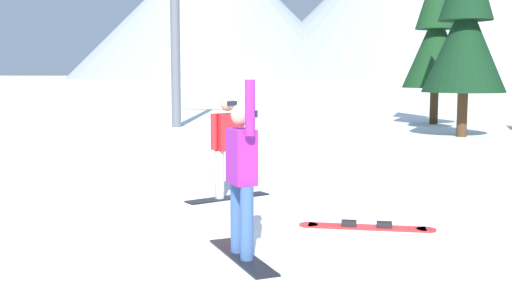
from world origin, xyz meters
name	(u,v)px	position (x,y,z in m)	size (l,w,h in m)	color
ground_plane	(216,273)	(0.00, 0.00, 0.00)	(800.00, 800.00, 0.00)	white
snowboarder_foreground	(242,175)	(0.08, 0.60, 0.95)	(1.21, 1.36, 2.02)	black
snowboarder_midground	(228,145)	(-1.26, 3.67, 0.90)	(1.13, 1.36, 1.70)	black
loose_snowboard_far_spare	(367,227)	(1.22, 2.40, 0.02)	(1.85, 0.54, 0.09)	red
pine_tree_tall	(465,25)	(2.42, 15.56, 3.61)	(2.67, 2.67, 6.62)	#472D19
pine_tree_leaning	(436,33)	(1.32, 20.57, 3.69)	(2.63, 2.63, 6.76)	#472D19
peak_central_summit	(213,3)	(-88.04, 215.48, 28.36)	(109.37, 109.37, 54.27)	#8C93A3
peak_north_spur	(394,2)	(-23.27, 236.91, 28.81)	(113.73, 113.73, 55.14)	#8C93A3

